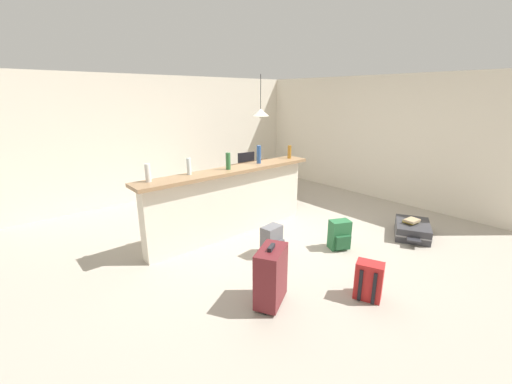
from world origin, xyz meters
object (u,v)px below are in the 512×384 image
backpack_grey (272,241)px  backpack_red (369,281)px  dining_table (260,169)px  bottle_amber (289,152)px  pendant_lamp (261,112)px  dining_chair_far_side (244,170)px  suitcase_upright_maroon (271,276)px  dining_chair_near_partition (279,180)px  suitcase_flat_charcoal (412,230)px  bottle_clear (189,166)px  bottle_blue (259,154)px  backpack_green (340,235)px  book_stack (412,221)px  bottle_white (148,173)px  bottle_green (228,161)px

backpack_grey → backpack_red: same height
dining_table → backpack_grey: 2.55m
bottle_amber → pendant_lamp: 1.31m
backpack_red → dining_chair_far_side: bearing=69.9°
dining_chair_far_side → suitcase_upright_maroon: (-2.31, -3.32, -0.19)m
dining_chair_near_partition → dining_chair_far_side: 1.09m
suitcase_flat_charcoal → suitcase_upright_maroon: (-2.83, 0.20, 0.22)m
bottle_clear → bottle_blue: 1.24m
backpack_red → bottle_blue: bearing=78.4°
pendant_lamp → backpack_green: 3.07m
dining_table → backpack_red: dining_table is taller
bottle_blue → dining_table: bottle_blue is taller
suitcase_flat_charcoal → backpack_grey: backpack_grey is taller
book_stack → backpack_grey: bearing=155.2°
dining_chair_near_partition → backpack_grey: dining_chair_near_partition is taller
bottle_amber → dining_table: 1.21m
bottle_amber → dining_chair_far_side: size_ratio=0.24×
bottle_white → bottle_blue: (1.83, -0.04, 0.03)m
bottle_blue → dining_table: (0.94, 1.03, -0.55)m
dining_table → backpack_grey: size_ratio=2.62×
dining_chair_near_partition → dining_chair_far_side: same height
dining_table → dining_chair_far_side: 0.57m
backpack_green → book_stack: bearing=-21.5°
bottle_amber → dining_table: bottle_amber is taller
bottle_blue → suitcase_flat_charcoal: 2.67m
bottle_blue → suitcase_upright_maroon: size_ratio=0.43×
backpack_red → backpack_green: size_ratio=1.00×
bottle_white → suitcase_upright_maroon: bearing=-74.9°
backpack_green → book_stack: (1.20, -0.47, 0.05)m
dining_table → dining_chair_far_side: size_ratio=1.18×
pendant_lamp → bottle_clear: bearing=-155.0°
bottle_white → pendant_lamp: 3.08m
bottle_white → backpack_red: bearing=-60.5°
dining_table → bottle_white: bearing=-160.3°
backpack_red → book_stack: backpack_red is taller
bottle_green → pendant_lamp: 2.09m
bottle_amber → backpack_grey: 1.85m
bottle_clear → book_stack: (2.71, -1.96, -0.92)m
backpack_grey → suitcase_flat_charcoal: bearing=-25.2°
bottle_white → backpack_grey: bottle_white is taller
dining_chair_far_side → backpack_green: bearing=-102.8°
bottle_amber → backpack_green: 1.76m
pendant_lamp → suitcase_flat_charcoal: bearing=-81.0°
bottle_blue → bottle_white: bearing=178.7°
backpack_red → backpack_green: (0.75, 0.91, 0.00)m
backpack_grey → book_stack: size_ratio=1.50×
bottle_amber → suitcase_upright_maroon: 2.79m
bottle_white → suitcase_upright_maroon: (0.48, -1.77, -0.84)m
dining_chair_far_side → suitcase_upright_maroon: dining_chair_far_side is taller
bottle_white → suitcase_flat_charcoal: bottle_white is taller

